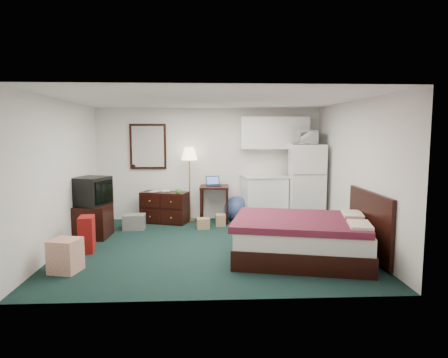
{
  "coord_description": "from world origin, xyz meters",
  "views": [
    {
      "loc": [
        -0.11,
        -6.74,
        1.96
      ],
      "look_at": [
        0.24,
        0.16,
        1.15
      ],
      "focal_mm": 32.0,
      "sensor_mm": 36.0,
      "label": 1
    }
  ],
  "objects": [
    {
      "name": "crt_tv",
      "position": [
        -2.22,
        0.73,
        0.87
      ],
      "size": [
        0.76,
        0.78,
        0.53
      ],
      "primitive_type": null,
      "rotation": [
        0.0,
        0.0,
        -0.38
      ],
      "color": "black",
      "rests_on": "tv_stand"
    },
    {
      "name": "ceiling",
      "position": [
        0.0,
        0.0,
        2.5
      ],
      "size": [
        5.0,
        4.5,
        0.01
      ],
      "primitive_type": "cube",
      "color": "white",
      "rests_on": "walls"
    },
    {
      "name": "desk",
      "position": [
        0.11,
        1.93,
        0.4
      ],
      "size": [
        0.66,
        0.66,
        0.79
      ],
      "primitive_type": null,
      "rotation": [
        0.0,
        0.0,
        -0.05
      ],
      "color": "black",
      "rests_on": "floor"
    },
    {
      "name": "suitcase",
      "position": [
        -2.05,
        -0.22,
        0.3
      ],
      "size": [
        0.27,
        0.39,
        0.59
      ],
      "primitive_type": null,
      "rotation": [
        0.0,
        0.0,
        0.13
      ],
      "color": "#861001",
      "rests_on": "floor"
    },
    {
      "name": "bed",
      "position": [
        1.4,
        -0.78,
        0.32
      ],
      "size": [
        2.29,
        1.96,
        0.64
      ],
      "primitive_type": null,
      "rotation": [
        0.0,
        0.0,
        -0.23
      ],
      "color": "#5B1A2C",
      "rests_on": "floor"
    },
    {
      "name": "kitchen_counter",
      "position": [
        1.22,
        1.91,
        0.49
      ],
      "size": [
        0.97,
        0.79,
        0.98
      ],
      "primitive_type": null,
      "rotation": [
        0.0,
        0.0,
        0.12
      ],
      "color": "white",
      "rests_on": "floor"
    },
    {
      "name": "fridge",
      "position": [
        2.07,
        1.6,
        0.86
      ],
      "size": [
        0.76,
        0.76,
        1.71
      ],
      "primitive_type": null,
      "rotation": [
        0.0,
        0.0,
        -0.08
      ],
      "color": "white",
      "rests_on": "floor"
    },
    {
      "name": "exercise_ball",
      "position": [
        0.61,
        1.96,
        0.28
      ],
      "size": [
        0.68,
        0.68,
        0.55
      ],
      "primitive_type": "sphere",
      "rotation": [
        0.0,
        0.0,
        -0.29
      ],
      "color": "navy",
      "rests_on": "floor"
    },
    {
      "name": "cardboard_box_a",
      "position": [
        -0.14,
        1.27,
        0.11
      ],
      "size": [
        0.28,
        0.25,
        0.22
      ],
      "primitive_type": null,
      "rotation": [
        0.0,
        0.0,
        0.15
      ],
      "color": "#91724B",
      "rests_on": "floor"
    },
    {
      "name": "mug",
      "position": [
        -0.66,
        1.61,
        0.74
      ],
      "size": [
        0.15,
        0.13,
        0.12
      ],
      "primitive_type": "imported",
      "rotation": [
        0.0,
        0.0,
        -0.26
      ],
      "color": "#559348",
      "rests_on": "dresser"
    },
    {
      "name": "cardboard_box_b",
      "position": [
        0.23,
        1.53,
        0.12
      ],
      "size": [
        0.21,
        0.24,
        0.24
      ],
      "primitive_type": null,
      "rotation": [
        0.0,
        0.0,
        0.03
      ],
      "color": "#91724B",
      "rests_on": "floor"
    },
    {
      "name": "headboard",
      "position": [
        2.46,
        -0.78,
        0.55
      ],
      "size": [
        0.06,
        1.56,
        1.0
      ],
      "primitive_type": null,
      "color": "black",
      "rests_on": "walls"
    },
    {
      "name": "dresser",
      "position": [
        -0.97,
        1.87,
        0.34
      ],
      "size": [
        1.08,
        0.73,
        0.68
      ],
      "primitive_type": null,
      "rotation": [
        0.0,
        0.0,
        -0.31
      ],
      "color": "black",
      "rests_on": "floor"
    },
    {
      "name": "file_bin",
      "position": [
        -1.54,
        1.3,
        0.15
      ],
      "size": [
        0.45,
        0.34,
        0.3
      ],
      "primitive_type": null,
      "rotation": [
        0.0,
        0.0,
        0.04
      ],
      "color": "slate",
      "rests_on": "floor"
    },
    {
      "name": "microwave",
      "position": [
        2.03,
        1.64,
        1.89
      ],
      "size": [
        0.58,
        0.4,
        0.36
      ],
      "primitive_type": "imported",
      "rotation": [
        0.0,
        0.0,
        -0.2
      ],
      "color": "white",
      "rests_on": "fridge"
    },
    {
      "name": "retail_box",
      "position": [
        -2.07,
        -1.18,
        0.23
      ],
      "size": [
        0.45,
        0.45,
        0.47
      ],
      "primitive_type": null,
      "rotation": [
        0.0,
        0.0,
        -0.24
      ],
      "color": "silver",
      "rests_on": "floor"
    },
    {
      "name": "laptop",
      "position": [
        0.1,
        1.92,
        0.89
      ],
      "size": [
        0.34,
        0.3,
        0.21
      ],
      "primitive_type": null,
      "rotation": [
        0.0,
        0.0,
        0.2
      ],
      "color": "black",
      "rests_on": "desk"
    },
    {
      "name": "book_a",
      "position": [
        -1.25,
        1.94,
        0.8
      ],
      "size": [
        0.16,
        0.11,
        0.24
      ],
      "primitive_type": "imported",
      "rotation": [
        0.0,
        0.0,
        -0.56
      ],
      "color": "#91724B",
      "rests_on": "dresser"
    },
    {
      "name": "tv_stand",
      "position": [
        -2.21,
        0.71,
        0.3
      ],
      "size": [
        0.65,
        0.7,
        0.61
      ],
      "primitive_type": null,
      "rotation": [
        0.0,
        0.0,
        -0.07
      ],
      "color": "black",
      "rests_on": "floor"
    },
    {
      "name": "book_b",
      "position": [
        -1.03,
        1.95,
        0.79
      ],
      "size": [
        0.18,
        0.03,
        0.24
      ],
      "primitive_type": "imported",
      "rotation": [
        0.0,
        0.0,
        0.01
      ],
      "color": "#91724B",
      "rests_on": "dresser"
    },
    {
      "name": "floor",
      "position": [
        0.0,
        0.0,
        0.0
      ],
      "size": [
        5.0,
        4.5,
        0.01
      ],
      "primitive_type": "cube",
      "color": "black",
      "rests_on": "ground"
    },
    {
      "name": "upper_cabinets",
      "position": [
        1.45,
        2.08,
        1.95
      ],
      "size": [
        1.5,
        0.35,
        0.7
      ],
      "primitive_type": null,
      "color": "white",
      "rests_on": "walls"
    },
    {
      "name": "floor_lamp",
      "position": [
        -0.43,
        2.0,
        0.82
      ],
      "size": [
        0.38,
        0.38,
        1.64
      ],
      "primitive_type": null,
      "rotation": [
        0.0,
        0.0,
        -0.08
      ],
      "color": "gold",
      "rests_on": "floor"
    },
    {
      "name": "mirror",
      "position": [
        -1.35,
        2.22,
        1.65
      ],
      "size": [
        0.8,
        0.06,
        1.0
      ],
      "primitive_type": null,
      "color": "white",
      "rests_on": "walls"
    },
    {
      "name": "walls",
      "position": [
        0.0,
        0.0,
        1.25
      ],
      "size": [
        5.01,
        4.51,
        2.5
      ],
      "color": "white",
      "rests_on": "floor"
    }
  ]
}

